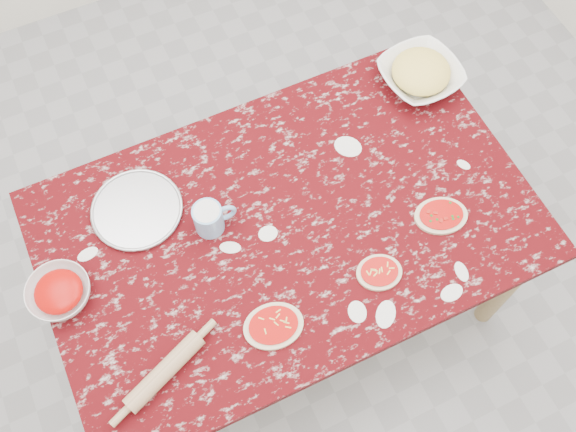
# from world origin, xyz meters

# --- Properties ---
(ground) EXTENTS (4.00, 4.00, 0.00)m
(ground) POSITION_xyz_m (0.00, 0.00, 0.00)
(ground) COLOR gray
(worktable) EXTENTS (1.60, 1.00, 0.75)m
(worktable) POSITION_xyz_m (0.00, 0.00, 0.67)
(worktable) COLOR #3D0508
(worktable) RESTS_ON ground
(pizza_tray) EXTENTS (0.34, 0.34, 0.01)m
(pizza_tray) POSITION_xyz_m (-0.43, 0.25, 0.76)
(pizza_tray) COLOR #B2B2B7
(pizza_tray) RESTS_ON worktable
(sauce_bowl) EXTENTS (0.24, 0.24, 0.06)m
(sauce_bowl) POSITION_xyz_m (-0.74, 0.07, 0.78)
(sauce_bowl) COLOR white
(sauce_bowl) RESTS_ON worktable
(cheese_bowl) EXTENTS (0.31, 0.31, 0.07)m
(cheese_bowl) POSITION_xyz_m (0.68, 0.32, 0.78)
(cheese_bowl) COLOR white
(cheese_bowl) RESTS_ON worktable
(flour_mug) EXTENTS (0.14, 0.10, 0.11)m
(flour_mug) POSITION_xyz_m (-0.23, 0.10, 0.81)
(flour_mug) COLOR #7DB1E1
(flour_mug) RESTS_ON worktable
(pizza_left) EXTENTS (0.20, 0.17, 0.02)m
(pizza_left) POSITION_xyz_m (-0.19, -0.30, 0.76)
(pizza_left) COLOR beige
(pizza_left) RESTS_ON worktable
(pizza_mid) EXTENTS (0.17, 0.15, 0.02)m
(pizza_mid) POSITION_xyz_m (0.18, -0.28, 0.76)
(pizza_mid) COLOR beige
(pizza_mid) RESTS_ON worktable
(pizza_right) EXTENTS (0.21, 0.18, 0.02)m
(pizza_right) POSITION_xyz_m (0.46, -0.19, 0.76)
(pizza_right) COLOR beige
(pizza_right) RESTS_ON worktable
(rolling_pin) EXTENTS (0.28, 0.16, 0.06)m
(rolling_pin) POSITION_xyz_m (-0.53, -0.29, 0.78)
(rolling_pin) COLOR tan
(rolling_pin) RESTS_ON worktable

